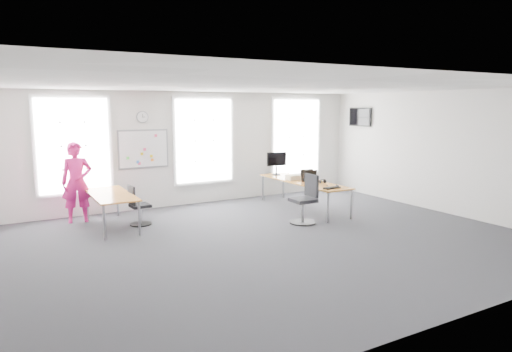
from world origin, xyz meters
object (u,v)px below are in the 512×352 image
chair_right (305,202)px  headphones (323,181)px  desk_left (111,197)px  chair_left (138,208)px  desk_right (303,183)px  keyboard (332,188)px  monitor (277,161)px  person (77,182)px

chair_right → headphones: 1.20m
desk_left → chair_left: (0.55, -0.11, -0.29)m
chair_left → headphones: size_ratio=5.33×
desk_right → keyboard: size_ratio=6.97×
monitor → chair_left: bearing=-160.4°
chair_right → chair_left: bearing=-115.7°
chair_right → keyboard: size_ratio=2.54×
chair_right → desk_left: bearing=-113.7°
desk_left → chair_right: bearing=-24.8°
desk_left → chair_right: (3.88, -1.79, -0.20)m
person → headphones: person is taller
desk_right → monitor: monitor is taller
chair_left → keyboard: chair_left is taller
person → headphones: (5.41, -2.00, -0.13)m
desk_right → chair_left: chair_left is taller
desk_right → desk_left: bearing=172.7°
desk_right → keyboard: 1.24m
desk_right → monitor: 1.28m
chair_right → chair_left: chair_right is taller
person → monitor: person is taller
chair_right → headphones: size_ratio=6.56×
headphones → chair_left: bearing=169.7°
person → chair_right: bearing=-24.3°
desk_right → chair_right: bearing=-123.4°
person → headphones: 5.77m
chair_right → monitor: size_ratio=1.76×
chair_right → chair_left: (-3.34, 1.68, -0.09)m
keyboard → desk_left: bearing=150.9°
desk_right → desk_left: 4.71m
chair_left → monitor: bearing=-83.5°
chair_right → chair_left: 3.74m
chair_left → person: 1.55m
desk_left → keyboard: keyboard is taller
desk_left → keyboard: size_ratio=4.68×
keyboard → headphones: headphones is taller
keyboard → monitor: (0.02, 2.45, 0.37)m
headphones → monitor: 1.81m
monitor → chair_right: bearing=-97.6°
desk_right → headphones: bearing=-71.5°
desk_left → chair_left: chair_left is taller
desk_left → chair_right: chair_right is taller
chair_left → desk_right: bearing=-100.3°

